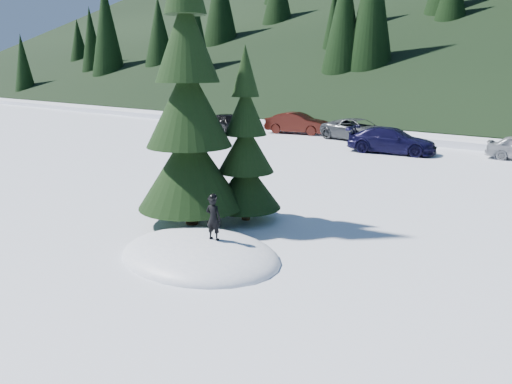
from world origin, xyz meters
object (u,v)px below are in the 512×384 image
Objects in this scene: spruce_short at (246,154)px; car_0 at (229,123)px; car_2 at (359,130)px; car_1 at (298,123)px; car_3 at (392,140)px; child_skier at (213,218)px; spruce_tall at (189,116)px.

spruce_short is 21.78m from car_0.
car_0 is 0.84× the size of car_2.
car_1 is 9.72m from car_3.
child_skier is (1.50, -2.98, -1.07)m from spruce_short.
child_skier is at bearing -32.34° from spruce_tall.
spruce_tall is at bearing -125.54° from spruce_short.
car_0 is at bearing 129.62° from spruce_tall.
spruce_tall reaches higher than car_0.
car_1 is 5.16m from car_2.
child_skier is at bearing -116.93° from car_0.
spruce_short is 19.25m from car_2.
car_1 is (-11.04, 18.58, -1.34)m from spruce_short.
car_2 is 5.11m from car_3.
spruce_tall is 1.85× the size of car_1.
spruce_short is 1.24× the size of car_0.
car_0 reaches higher than car_2.
spruce_tall is at bearing -167.25° from car_1.
car_3 is at bearing -91.54° from child_skier.
car_1 is at bearing 116.69° from spruce_tall.
spruce_short is at bearing -163.21° from car_1.
child_skier is 0.24× the size of car_1.
car_0 is (-15.10, 15.64, -1.37)m from spruce_short.
car_0 is at bearing 113.86° from car_2.
spruce_tall is 1.75× the size of car_3.
car_3 is at bearing 93.60° from spruce_tall.
car_3 is at bearing 97.73° from spruce_short.
car_3 is (-2.03, 14.94, -1.39)m from spruce_short.
car_2 is 1.05× the size of car_3.
child_skier is 0.23× the size of car_3.
spruce_tall is 22.27m from car_0.
car_1 is 0.95× the size of car_3.
car_3 is (3.87, -3.34, -0.00)m from car_2.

